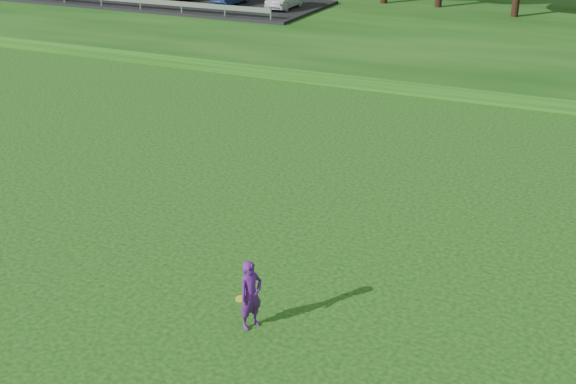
% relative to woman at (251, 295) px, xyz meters
% --- Properties ---
extents(ground, '(140.00, 140.00, 0.00)m').
position_rel_woman_xyz_m(ground, '(-0.26, -0.63, -0.76)').
color(ground, '#0E420C').
rests_on(ground, ground).
extents(berm, '(130.00, 30.00, 0.60)m').
position_rel_woman_xyz_m(berm, '(-0.26, 33.37, -0.46)').
color(berm, '#0E420C').
rests_on(berm, ground).
extents(walking_path, '(130.00, 1.60, 0.04)m').
position_rel_woman_xyz_m(walking_path, '(-0.26, 19.37, -0.74)').
color(walking_path, gray).
rests_on(walking_path, ground).
extents(woman, '(0.55, 0.65, 1.52)m').
position_rel_woman_xyz_m(woman, '(0.00, 0.00, 0.00)').
color(woman, '#581C80').
rests_on(woman, ground).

